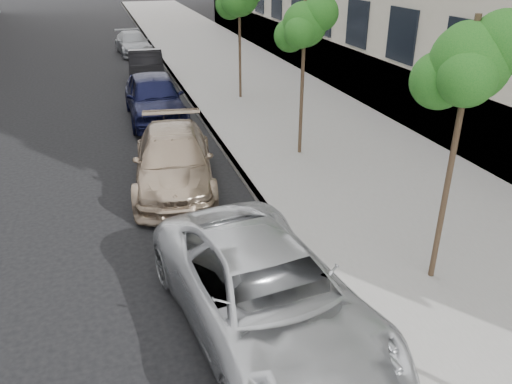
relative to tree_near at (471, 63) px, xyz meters
name	(u,v)px	position (x,y,z in m)	size (l,w,h in m)	color
ground	(297,381)	(-3.23, -1.50, -3.96)	(160.00, 160.00, 0.00)	black
sidewalk	(215,55)	(1.07, 22.50, -3.89)	(6.40, 72.00, 0.14)	gray
curb	(160,58)	(-2.05, 22.50, -3.89)	(0.15, 72.00, 0.14)	#9E9B93
tree_near	(471,63)	(0.00, 0.00, 0.00)	(1.59, 1.39, 4.61)	#38281C
tree_mid	(305,25)	(0.00, 6.50, -0.23)	(1.57, 1.37, 4.37)	#38281C
minivan	(266,294)	(-3.33, -0.39, -3.23)	(2.44, 5.29, 1.47)	#B8BABD
suv	(174,160)	(-3.84, 5.56, -3.26)	(1.95, 4.80, 1.39)	tan
sedan_blue	(154,97)	(-3.63, 11.40, -3.14)	(1.93, 4.79, 1.63)	black
sedan_black	(146,67)	(-3.33, 17.17, -3.25)	(1.50, 4.29, 1.41)	black
sedan_rear	(133,43)	(-3.33, 24.67, -3.34)	(1.75, 4.30, 1.25)	gray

